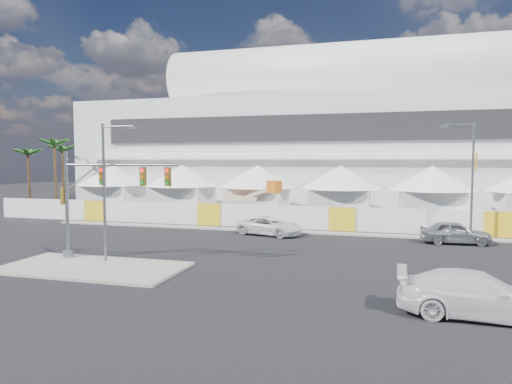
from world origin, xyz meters
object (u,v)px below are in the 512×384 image
(pickup_curb, at_px, (270,226))
(lot_car_c, at_px, (202,211))
(sedan_silver, at_px, (455,232))
(lot_car_a, at_px, (488,219))
(streetlight_median, at_px, (107,183))
(boom_lift, at_px, (237,209))
(traffic_mast, at_px, (93,199))
(streetlight_curb, at_px, (470,172))
(pickup_near, at_px, (478,295))

(pickup_curb, bearing_deg, lot_car_c, 61.89)
(sedan_silver, distance_m, lot_car_a, 9.32)
(streetlight_median, xyz_separation_m, boom_lift, (1.34, 19.92, -3.57))
(pickup_curb, xyz_separation_m, streetlight_median, (-6.52, -12.33, 3.94))
(boom_lift, bearing_deg, lot_car_a, 25.36)
(traffic_mast, height_order, streetlight_median, streetlight_median)
(sedan_silver, bearing_deg, streetlight_median, 117.45)
(sedan_silver, xyz_separation_m, boom_lift, (-18.82, 7.72, 0.29))
(lot_car_a, distance_m, streetlight_median, 31.92)
(sedan_silver, distance_m, streetlight_median, 23.88)
(lot_car_a, height_order, streetlight_median, streetlight_median)
(streetlight_curb, xyz_separation_m, boom_lift, (-19.98, 5.77, -3.99))
(boom_lift, bearing_deg, pickup_curb, -32.32)
(traffic_mast, distance_m, boom_lift, 19.89)
(lot_car_c, bearing_deg, streetlight_curb, -111.59)
(sedan_silver, height_order, lot_car_a, lot_car_a)
(pickup_near, height_order, lot_car_c, pickup_near)
(pickup_curb, relative_size, pickup_near, 0.89)
(lot_car_a, height_order, lot_car_c, lot_car_a)
(pickup_near, bearing_deg, traffic_mast, 78.98)
(lot_car_c, xyz_separation_m, boom_lift, (4.18, -1.16, 0.35))
(sedan_silver, relative_size, pickup_near, 0.80)
(lot_car_c, relative_size, streetlight_median, 0.66)
(traffic_mast, xyz_separation_m, streetlight_median, (1.24, -0.37, 1.00))
(pickup_near, distance_m, boom_lift, 29.58)
(sedan_silver, height_order, pickup_curb, sedan_silver)
(pickup_near, xyz_separation_m, boom_lift, (-17.33, 23.97, 0.24))
(streetlight_median, distance_m, streetlight_curb, 25.59)
(lot_car_c, distance_m, streetlight_curb, 25.50)
(streetlight_median, bearing_deg, streetlight_curb, 33.58)
(lot_car_c, xyz_separation_m, streetlight_curb, (24.15, -6.92, 4.34))
(pickup_curb, height_order, lot_car_a, lot_car_a)
(lot_car_a, distance_m, lot_car_c, 26.84)
(streetlight_curb, bearing_deg, lot_car_c, 164.00)
(lot_car_a, xyz_separation_m, traffic_mast, (-25.25, -20.32, 2.86))
(lot_car_c, bearing_deg, lot_car_a, -96.41)
(pickup_near, distance_m, lot_car_a, 25.31)
(lot_car_c, height_order, boom_lift, boom_lift)
(boom_lift, bearing_deg, sedan_silver, 1.10)
(pickup_curb, relative_size, lot_car_a, 1.06)
(sedan_silver, distance_m, streetlight_curb, 4.85)
(lot_car_a, relative_size, lot_car_c, 0.96)
(lot_car_a, xyz_separation_m, streetlight_curb, (-2.68, -6.54, 4.27))
(lot_car_a, height_order, traffic_mast, traffic_mast)
(lot_car_a, bearing_deg, lot_car_c, 120.94)
(lot_car_a, relative_size, streetlight_median, 0.63)
(streetlight_median, bearing_deg, pickup_near, -12.23)
(sedan_silver, distance_m, pickup_near, 16.32)
(sedan_silver, distance_m, lot_car_c, 24.65)
(lot_car_a, distance_m, streetlight_curb, 8.26)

